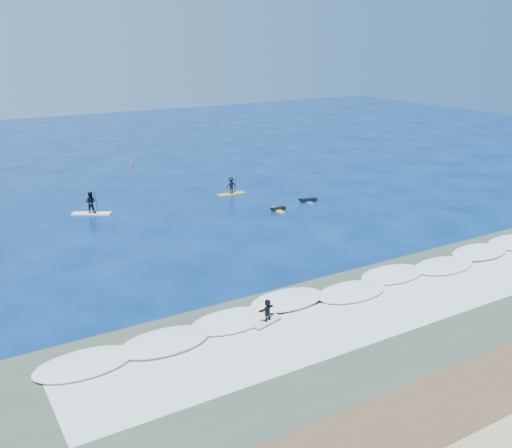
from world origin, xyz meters
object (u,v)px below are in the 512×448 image
sup_paddler_right (231,187)px  prone_paddler_far (308,200)px  prone_paddler_near (278,209)px  marker_buoy (132,164)px  wave_surfer (267,312)px  sup_paddler_center (91,204)px

sup_paddler_right → prone_paddler_far: (4.84, -6.07, -0.61)m
sup_paddler_right → prone_paddler_near: sup_paddler_right is taller
sup_paddler_right → marker_buoy: (-4.19, 16.92, -0.49)m
sup_paddler_right → marker_buoy: 17.44m
prone_paddler_near → marker_buoy: size_ratio=3.03×
prone_paddler_far → wave_surfer: wave_surfer is taller
sup_paddler_right → prone_paddler_far: sup_paddler_right is taller
marker_buoy → sup_paddler_right: bearing=-76.1°
sup_paddler_right → wave_surfer: bearing=-112.4°
prone_paddler_far → prone_paddler_near: bearing=116.0°
prone_paddler_far → marker_buoy: size_ratio=3.67×
prone_paddler_near → prone_paddler_far: (3.88, 0.84, 0.03)m
sup_paddler_right → wave_surfer: (-10.95, -24.29, -0.01)m
marker_buoy → sup_paddler_center: bearing=-119.9°
prone_paddler_near → prone_paddler_far: prone_paddler_far is taller
sup_paddler_center → prone_paddler_far: sup_paddler_center is taller
wave_surfer → sup_paddler_right: bearing=50.1°
sup_paddler_center → sup_paddler_right: size_ratio=1.15×
prone_paddler_near → wave_surfer: wave_surfer is taller
sup_paddler_center → prone_paddler_far: (18.42, -6.67, -0.71)m
sup_paddler_right → marker_buoy: bearing=105.8°
sup_paddler_right → sup_paddler_center: bearing=179.3°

